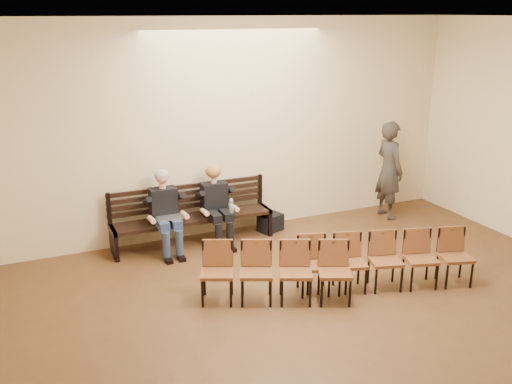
% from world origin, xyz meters
% --- Properties ---
extents(room_walls, '(8.02, 10.01, 3.51)m').
position_xyz_m(room_walls, '(0.00, 0.79, 2.54)').
color(room_walls, beige).
rests_on(room_walls, ground).
extents(bench, '(2.60, 0.90, 0.45)m').
position_xyz_m(bench, '(-0.88, 4.65, 0.23)').
color(bench, black).
rests_on(bench, ground).
extents(seated_man, '(0.51, 0.71, 1.23)m').
position_xyz_m(seated_man, '(-1.35, 4.53, 0.62)').
color(seated_man, black).
rests_on(seated_man, ground).
extents(seated_woman, '(0.50, 0.69, 1.16)m').
position_xyz_m(seated_woman, '(-0.52, 4.53, 0.58)').
color(seated_woman, black).
rests_on(seated_woman, ground).
extents(laptop, '(0.41, 0.35, 0.26)m').
position_xyz_m(laptop, '(-1.32, 4.41, 0.58)').
color(laptop, silver).
rests_on(laptop, bench).
extents(water_bottle, '(0.08, 0.08, 0.22)m').
position_xyz_m(water_bottle, '(-0.36, 4.29, 0.56)').
color(water_bottle, silver).
rests_on(water_bottle, bench).
extents(bag, '(0.46, 0.38, 0.29)m').
position_xyz_m(bag, '(0.49, 4.65, 0.15)').
color(bag, black).
rests_on(bag, ground).
extents(passerby, '(0.49, 0.74, 2.01)m').
position_xyz_m(passerby, '(2.72, 4.44, 1.01)').
color(passerby, '#342F2A').
rests_on(passerby, ground).
extents(chair_row_front, '(1.92, 1.16, 0.78)m').
position_xyz_m(chair_row_front, '(-0.51, 2.39, 0.39)').
color(chair_row_front, brown).
rests_on(chair_row_front, ground).
extents(chair_row_back, '(2.38, 1.07, 0.77)m').
position_xyz_m(chair_row_back, '(0.99, 2.13, 0.38)').
color(chair_row_back, brown).
rests_on(chair_row_back, ground).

